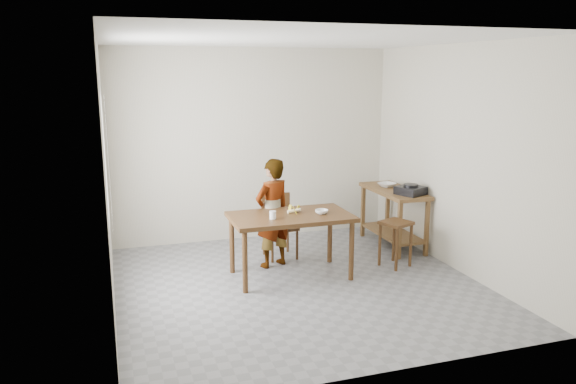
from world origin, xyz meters
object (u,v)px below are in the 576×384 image
object	(u,v)px
dining_table	(291,246)
stool	(395,244)
dining_chair	(280,227)
prep_counter	(393,218)
child	(272,213)

from	to	relation	value
dining_table	stool	world-z (taller)	dining_table
dining_chair	prep_counter	bearing A→B (deg)	-3.33
dining_chair	child	bearing A→B (deg)	-125.89
dining_table	child	distance (m)	0.52
prep_counter	stool	size ratio (longest dim) A/B	2.09
prep_counter	stool	bearing A→B (deg)	-116.26
dining_table	prep_counter	xyz separation A→B (m)	(1.72, 0.70, 0.03)
prep_counter	dining_chair	size ratio (longest dim) A/B	1.47
child	stool	world-z (taller)	child
prep_counter	stool	world-z (taller)	prep_counter
dining_table	prep_counter	size ratio (longest dim) A/B	1.17
child	stool	size ratio (longest dim) A/B	2.36
child	dining_chair	size ratio (longest dim) A/B	1.66
prep_counter	stool	xyz separation A→B (m)	(-0.37, -0.76, -0.11)
prep_counter	child	world-z (taller)	child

